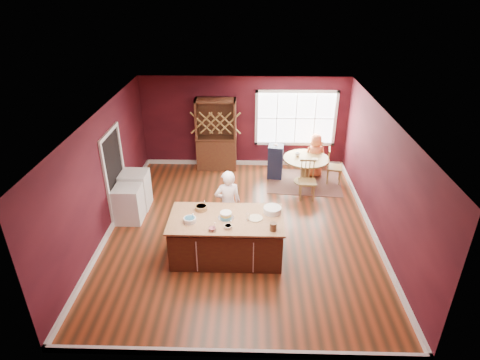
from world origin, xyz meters
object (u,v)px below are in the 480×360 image
washer (129,204)px  dryer (136,190)px  kitchen_island (227,238)px  chair_south (307,180)px  chair_north (313,155)px  dining_table (306,165)px  high_chair (275,161)px  hutch (216,135)px  layer_cake (226,215)px  toddler (278,151)px  chair_east (335,166)px  baker (228,204)px  seated_woman (315,156)px

washer → dryer: (0.00, 0.64, 0.03)m
washer → kitchen_island: bearing=-28.3°
chair_south → chair_north: chair_south is taller
kitchen_island → chair_south: (1.94, 2.46, 0.08)m
dining_table → washer: bearing=-154.7°
high_chair → hutch: size_ratio=0.48×
dining_table → layer_cake: size_ratio=3.90×
toddler → hutch: hutch is taller
chair_north → dryer: size_ratio=1.06×
dining_table → chair_south: bearing=-93.6°
kitchen_island → dining_table: kitchen_island is taller
chair_east → high_chair: (-1.62, 0.29, -0.00)m
chair_north → dryer: bearing=13.8°
baker → high_chair: (1.19, 2.88, -0.28)m
layer_cake → seated_woman: seated_woman is taller
baker → hutch: hutch is taller
toddler → dining_table: bearing=-25.0°
chair_south → washer: (-4.31, -1.18, -0.08)m
dining_table → hutch: hutch is taller
chair_east → chair_north: (-0.49, 0.73, -0.01)m
seated_woman → chair_east: bearing=134.1°
dining_table → toddler: (-0.75, 0.35, 0.28)m
high_chair → dining_table: bearing=-12.9°
dining_table → kitchen_island: bearing=-120.9°
baker → chair_south: baker is taller
hutch → chair_east: bearing=-14.4°
layer_cake → toddler: bearing=71.2°
chair_north → high_chair: 1.21m
dining_table → hutch: (-2.53, 0.88, 0.53)m
chair_east → hutch: size_ratio=0.48×
washer → baker: bearing=-12.2°
kitchen_island → chair_east: (2.80, 3.36, 0.07)m
layer_cake → hutch: 4.25m
chair_east → hutch: (-3.34, 0.86, 0.55)m
kitchen_island → hutch: bearing=97.3°
chair_south → hutch: hutch is taller
baker → washer: (-2.36, 0.51, -0.35)m
toddler → seated_woman: bearing=4.1°
dining_table → layer_cake: 3.92m
chair_south → toddler: chair_south is taller
layer_cake → hutch: size_ratio=0.15×
high_chair → hutch: (-1.71, 0.57, 0.56)m
hutch → seated_woman: bearing=-9.1°
kitchen_island → chair_south: chair_south is taller
dining_table → toddler: toddler is taller
layer_cake → chair_east: size_ratio=0.32×
kitchen_island → layer_cake: layer_cake is taller
kitchen_island → dining_table: bearing=59.1°
baker → toddler: 3.18m
hutch → dryer: (-1.83, -2.30, -0.59)m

